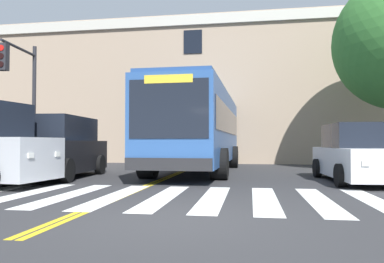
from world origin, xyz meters
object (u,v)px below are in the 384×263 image
(car_white_far_lane, at_px, (357,155))
(car_black_near_lane, at_px, (58,149))
(traffic_light_far_corner, at_px, (22,84))
(city_bus, at_px, (199,127))
(car_navy_behind_bus, at_px, (214,147))

(car_white_far_lane, bearing_deg, car_black_near_lane, -178.59)
(car_white_far_lane, xyz_separation_m, traffic_light_far_corner, (-12.44, 1.14, 2.75))
(city_bus, bearing_deg, car_white_far_lane, -31.79)
(car_navy_behind_bus, bearing_deg, car_white_far_lane, -66.91)
(car_black_near_lane, height_order, traffic_light_far_corner, traffic_light_far_corner)
(car_white_far_lane, bearing_deg, traffic_light_far_corner, 174.76)
(car_black_near_lane, height_order, car_white_far_lane, car_black_near_lane)
(car_navy_behind_bus, bearing_deg, city_bus, -87.65)
(city_bus, distance_m, car_white_far_lane, 6.62)
(car_black_near_lane, relative_size, car_navy_behind_bus, 1.22)
(car_white_far_lane, bearing_deg, car_navy_behind_bus, 113.09)
(city_bus, distance_m, car_navy_behind_bus, 10.66)
(car_black_near_lane, relative_size, car_white_far_lane, 1.05)
(car_white_far_lane, distance_m, traffic_light_far_corner, 12.79)
(city_bus, height_order, traffic_light_far_corner, traffic_light_far_corner)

